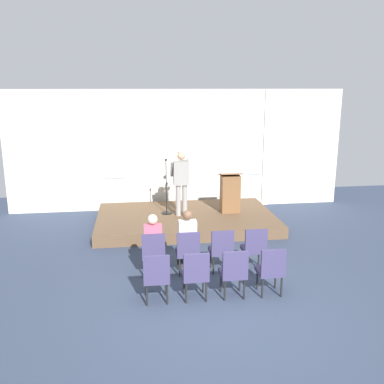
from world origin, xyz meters
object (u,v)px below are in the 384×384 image
Objects in this scene: lectern at (230,193)px; chair_r1_c1 at (196,273)px; chair_r0_c0 at (153,251)px; chair_r0_c1 at (188,250)px; chair_r0_c3 at (254,246)px; audience_r0_c1 at (187,238)px; chair_r0_c2 at (221,248)px; audience_r0_c0 at (153,241)px; chair_r1_c2 at (234,270)px; speaker at (181,179)px; mic_stand at (167,202)px; chair_r1_c0 at (156,275)px; chair_r1_c3 at (271,268)px.

chair_r1_c1 is at bearing -110.12° from lectern.
lectern is at bearing 69.88° from chair_r1_c1.
chair_r0_c1 is (0.70, 0.00, 0.00)m from chair_r0_c0.
chair_r0_c3 is at bearing 38.51° from chair_r1_c1.
audience_r0_c1 is 1.44× the size of chair_r0_c2.
audience_r0_c0 is 0.73m from chair_r0_c1.
chair_r1_c2 is (0.00, -1.11, 0.00)m from chair_r0_c2.
speaker reaches higher than chair_r1_c2.
mic_stand is 3.30m from audience_r0_c1.
chair_r0_c0 is at bearing -173.49° from audience_r0_c1.
chair_r1_c3 is (2.09, 0.00, 0.00)m from chair_r1_c0.
chair_r0_c3 is (1.57, -3.37, -0.10)m from mic_stand.
chair_r0_c3 is (1.40, 0.00, 0.00)m from chair_r0_c1.
chair_r0_c1 and chair_r1_c3 have the same top height.
chair_r0_c0 is at bearing -106.23° from speaker.
speaker is at bearing 73.77° from chair_r0_c0.
audience_r0_c1 reaches higher than chair_r1_c2.
chair_r1_c1 is 1.40m from chair_r1_c3.
speaker is 1.30× the size of audience_r0_c1.
speaker reaches higher than audience_r0_c0.
chair_r0_c3 is at bearing 90.00° from chair_r1_c3.
speaker is at bearing 85.92° from audience_r0_c1.
chair_r0_c1 is at bearing -90.00° from audience_r0_c1.
audience_r0_c1 reaches higher than chair_r1_c0.
chair_r1_c0 is at bearing 180.00° from chair_r1_c2.
speaker is 4.43m from chair_r1_c0.
audience_r0_c0 is at bearing 150.31° from chair_r1_c3.
chair_r0_c1 is at bearing 57.86° from chair_r1_c0.
audience_r0_c0 reaches higher than chair_r1_c1.
mic_stand reaches higher than audience_r0_c1.
speaker is 1.87× the size of chair_r1_c3.
chair_r0_c3 is at bearing -93.88° from lectern.
lectern reaches higher than audience_r0_c0.
audience_r0_c1 is 1.44× the size of chair_r1_c2.
chair_r1_c0 is at bearing 180.00° from chair_r1_c1.
chair_r1_c2 is (1.40, -1.19, -0.19)m from audience_r0_c0.
chair_r0_c0 is 1.40m from chair_r0_c2.
chair_r1_c0 is (-0.70, -1.19, -0.22)m from audience_r0_c1.
mic_stand is 4.49m from chair_r1_c1.
speaker reaches higher than audience_r0_c1.
chair_r1_c3 is (-0.22, -4.42, -0.32)m from lectern.
speaker is 1.49m from lectern.
chair_r0_c1 is 1.00× the size of chair_r1_c2.
mic_stand is 1.34× the size of lectern.
lectern is 1.23× the size of chair_r1_c0.
audience_r0_c0 is 1.38× the size of chair_r0_c1.
chair_r0_c0 is 1.00× the size of chair_r0_c2.
chair_r0_c2 is 0.70m from chair_r0_c3.
mic_stand is 1.65× the size of chair_r1_c3.
chair_r0_c2 is at bearing 0.00° from chair_r0_c0.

